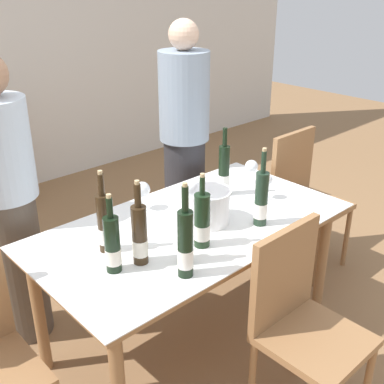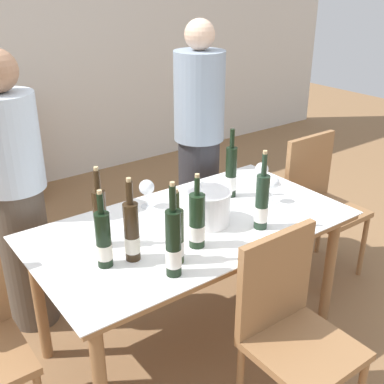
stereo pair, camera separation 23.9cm
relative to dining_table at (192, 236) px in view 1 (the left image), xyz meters
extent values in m
plane|color=olive|center=(0.00, 0.00, -0.66)|extent=(12.00, 12.00, 0.00)
cylinder|color=#996B42|center=(0.72, -0.35, -0.31)|extent=(0.06, 0.06, 0.69)
cylinder|color=#996B42|center=(-0.72, 0.35, -0.31)|extent=(0.06, 0.06, 0.69)
cylinder|color=#996B42|center=(0.72, 0.35, -0.31)|extent=(0.06, 0.06, 0.69)
cube|color=#996B42|center=(0.00, 0.00, 0.05)|extent=(1.61, 0.85, 0.04)
cube|color=white|center=(0.00, 0.00, 0.07)|extent=(1.64, 0.88, 0.01)
cylinder|color=white|center=(0.07, -0.04, 0.16)|extent=(0.23, 0.23, 0.18)
cylinder|color=white|center=(0.07, -0.04, 0.25)|extent=(0.24, 0.24, 0.01)
cylinder|color=#1E3323|center=(0.26, -0.24, 0.22)|extent=(0.07, 0.07, 0.28)
cylinder|color=white|center=(0.26, -0.24, 0.15)|extent=(0.07, 0.07, 0.08)
cylinder|color=#1E3323|center=(0.26, -0.24, 0.41)|extent=(0.03, 0.03, 0.11)
cylinder|color=tan|center=(0.26, -0.24, 0.48)|extent=(0.02, 0.02, 0.02)
cylinder|color=black|center=(-0.53, -0.08, 0.20)|extent=(0.07, 0.07, 0.26)
cylinder|color=silver|center=(-0.53, -0.08, 0.15)|extent=(0.07, 0.07, 0.07)
cylinder|color=black|center=(-0.53, -0.08, 0.37)|extent=(0.03, 0.03, 0.09)
cylinder|color=tan|center=(-0.53, -0.08, 0.43)|extent=(0.02, 0.02, 0.02)
cylinder|color=black|center=(-0.33, -0.32, 0.22)|extent=(0.07, 0.07, 0.30)
cylinder|color=white|center=(-0.33, -0.32, 0.16)|extent=(0.07, 0.07, 0.08)
cylinder|color=black|center=(-0.33, -0.32, 0.43)|extent=(0.03, 0.03, 0.11)
cylinder|color=tan|center=(-0.33, -0.32, 0.49)|extent=(0.02, 0.02, 0.02)
cylinder|color=#28381E|center=(-0.26, -0.24, 0.20)|extent=(0.06, 0.06, 0.25)
cylinder|color=white|center=(-0.26, -0.24, 0.14)|extent=(0.07, 0.07, 0.07)
cylinder|color=#28381E|center=(-0.26, -0.24, 0.37)|extent=(0.03, 0.03, 0.09)
cylinder|color=tan|center=(-0.26, -0.24, 0.42)|extent=(0.02, 0.02, 0.02)
cylinder|color=#332314|center=(-0.41, -0.11, 0.21)|extent=(0.07, 0.07, 0.27)
cylinder|color=silver|center=(-0.41, -0.11, 0.15)|extent=(0.07, 0.07, 0.08)
cylinder|color=#332314|center=(-0.41, -0.11, 0.40)|extent=(0.03, 0.03, 0.10)
cylinder|color=tan|center=(-0.41, -0.11, 0.46)|extent=(0.02, 0.02, 0.02)
cylinder|color=black|center=(0.38, 0.14, 0.22)|extent=(0.06, 0.06, 0.29)
cylinder|color=white|center=(0.38, 0.14, 0.16)|extent=(0.06, 0.06, 0.08)
cylinder|color=black|center=(0.38, 0.14, 0.42)|extent=(0.03, 0.03, 0.11)
cylinder|color=#332314|center=(-0.46, 0.08, 0.21)|extent=(0.06, 0.06, 0.28)
cylinder|color=white|center=(-0.46, 0.08, 0.15)|extent=(0.06, 0.06, 0.08)
cylinder|color=#332314|center=(-0.46, 0.08, 0.40)|extent=(0.03, 0.03, 0.10)
cylinder|color=tan|center=(-0.46, 0.08, 0.46)|extent=(0.02, 0.02, 0.02)
cylinder|color=black|center=(-0.11, -0.19, 0.21)|extent=(0.07, 0.07, 0.26)
cylinder|color=white|center=(-0.11, -0.19, 0.15)|extent=(0.08, 0.08, 0.07)
cylinder|color=black|center=(-0.11, -0.19, 0.38)|extent=(0.03, 0.03, 0.09)
cylinder|color=tan|center=(-0.11, -0.19, 0.43)|extent=(0.02, 0.02, 0.02)
cylinder|color=white|center=(0.52, -0.06, 0.08)|extent=(0.07, 0.07, 0.00)
cylinder|color=white|center=(0.52, -0.06, 0.12)|extent=(0.01, 0.01, 0.08)
sphere|color=white|center=(0.52, -0.06, 0.19)|extent=(0.07, 0.07, 0.07)
cylinder|color=white|center=(0.63, 0.15, 0.08)|extent=(0.06, 0.06, 0.00)
cylinder|color=white|center=(0.63, 0.15, 0.11)|extent=(0.01, 0.01, 0.07)
sphere|color=white|center=(0.63, 0.15, 0.18)|extent=(0.08, 0.08, 0.08)
cylinder|color=white|center=(-0.08, 0.31, 0.08)|extent=(0.07, 0.07, 0.00)
cylinder|color=white|center=(-0.08, 0.31, 0.12)|extent=(0.01, 0.01, 0.08)
sphere|color=white|center=(-0.08, 0.31, 0.19)|extent=(0.08, 0.08, 0.08)
cylinder|color=#996B42|center=(-0.93, 0.18, -0.45)|extent=(0.03, 0.03, 0.42)
cylinder|color=#996B42|center=(0.22, -0.94, -0.44)|extent=(0.03, 0.03, 0.42)
cylinder|color=#996B42|center=(-0.15, -0.57, -0.44)|extent=(0.03, 0.03, 0.42)
cylinder|color=#996B42|center=(0.22, -0.57, -0.44)|extent=(0.03, 0.03, 0.42)
cube|color=#996B42|center=(0.03, -0.76, -0.21)|extent=(0.42, 0.42, 0.04)
cube|color=#996B42|center=(0.03, -0.57, 0.03)|extent=(0.42, 0.04, 0.46)
cylinder|color=#996B42|center=(0.93, -0.18, -0.43)|extent=(0.03, 0.03, 0.45)
cylinder|color=#996B42|center=(1.30, -0.18, -0.43)|extent=(0.03, 0.03, 0.45)
cylinder|color=#996B42|center=(0.93, 0.18, -0.43)|extent=(0.03, 0.03, 0.45)
cylinder|color=#996B42|center=(1.30, 0.18, -0.43)|extent=(0.03, 0.03, 0.45)
cube|color=#996B42|center=(1.11, 0.00, -0.19)|extent=(0.42, 0.42, 0.04)
cube|color=#996B42|center=(1.11, 0.19, 0.06)|extent=(0.42, 0.04, 0.46)
cylinder|color=#51473D|center=(-0.66, 0.69, -0.23)|extent=(0.28, 0.28, 0.86)
cylinder|color=#2D2D33|center=(0.57, 0.69, -0.21)|extent=(0.28, 0.28, 0.89)
cylinder|color=#8C9EB2|center=(0.57, 0.69, 0.52)|extent=(0.33, 0.33, 0.57)
sphere|color=beige|center=(0.57, 0.69, 0.91)|extent=(0.19, 0.19, 0.19)
camera|label=1|loc=(-1.48, -1.60, 1.25)|focal=45.00mm
camera|label=2|loc=(-1.29, -1.75, 1.25)|focal=45.00mm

